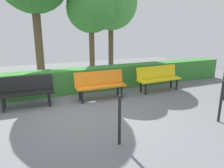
# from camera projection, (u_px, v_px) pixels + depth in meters

# --- Properties ---
(ground_plane) EXTENTS (16.00, 16.00, 0.00)m
(ground_plane) POSITION_uv_depth(u_px,v_px,m) (79.00, 112.00, 5.72)
(ground_plane) COLOR slate
(bench_yellow) EXTENTS (1.64, 0.52, 0.86)m
(bench_yellow) POSITION_uv_depth(u_px,v_px,m) (158.00, 77.00, 7.49)
(bench_yellow) COLOR yellow
(bench_yellow) RESTS_ON ground_plane
(bench_orange) EXTENTS (1.57, 0.48, 0.86)m
(bench_orange) POSITION_uv_depth(u_px,v_px,m) (100.00, 84.00, 6.65)
(bench_orange) COLOR orange
(bench_orange) RESTS_ON ground_plane
(bench_black) EXTENTS (1.51, 0.52, 0.86)m
(bench_black) POSITION_uv_depth(u_px,v_px,m) (26.00, 90.00, 5.97)
(bench_black) COLOR black
(bench_black) RESTS_ON ground_plane
(hedge_row) EXTENTS (11.24, 0.61, 0.81)m
(hedge_row) POSITION_uv_depth(u_px,v_px,m) (91.00, 79.00, 7.57)
(hedge_row) COLOR #387F33
(hedge_row) RESTS_ON ground_plane
(tree_near) EXTENTS (2.32, 2.32, 4.33)m
(tree_near) POSITION_uv_depth(u_px,v_px,m) (111.00, 4.00, 9.39)
(tree_near) COLOR brown
(tree_near) RESTS_ON ground_plane
(tree_mid) EXTENTS (1.90, 1.90, 3.83)m
(tree_mid) POSITION_uv_depth(u_px,v_px,m) (91.00, 9.00, 8.30)
(tree_mid) COLOR brown
(tree_mid) RESTS_ON ground_plane
(railing_post_near) EXTENTS (0.06, 0.06, 1.00)m
(railing_post_near) POSITION_uv_depth(u_px,v_px,m) (221.00, 102.00, 5.02)
(railing_post_near) COLOR black
(railing_post_near) RESTS_ON ground_plane
(railing_post_mid) EXTENTS (0.06, 0.06, 1.00)m
(railing_post_mid) POSITION_uv_depth(u_px,v_px,m) (120.00, 120.00, 4.04)
(railing_post_mid) COLOR black
(railing_post_mid) RESTS_ON ground_plane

